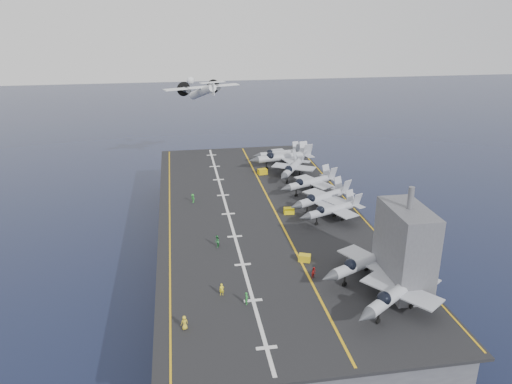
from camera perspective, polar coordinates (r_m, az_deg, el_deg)
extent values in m
plane|color=#142135|center=(100.15, 0.38, -7.78)|extent=(500.00, 500.00, 0.00)
cube|color=#56595E|center=(97.87, 0.38, -5.20)|extent=(36.00, 90.00, 10.00)
cube|color=black|center=(95.72, 0.39, -2.40)|extent=(38.00, 92.00, 0.40)
cube|color=gold|center=(96.15, 2.15, -2.17)|extent=(0.35, 90.00, 0.02)
cube|color=silver|center=(94.88, -3.19, -2.51)|extent=(0.50, 90.00, 0.02)
cube|color=gold|center=(94.48, -9.84, -2.90)|extent=(0.25, 90.00, 0.02)
cube|color=gold|center=(100.21, 10.88, -1.57)|extent=(0.25, 90.00, 0.02)
imported|color=gold|center=(63.41, -8.18, -14.57)|extent=(1.29, 1.08, 1.84)
imported|color=yellow|center=(69.36, -3.94, -11.05)|extent=(1.08, 0.75, 1.75)
imported|color=#297E3C|center=(82.05, -4.49, -5.64)|extent=(1.24, 1.45, 2.04)
imported|color=green|center=(100.55, -7.24, -0.72)|extent=(1.09, 1.30, 1.84)
imported|color=#268A33|center=(67.33, -1.08, -12.06)|extent=(1.04, 1.25, 1.79)
imported|color=#B21919|center=(73.68, 6.65, -9.12)|extent=(1.24, 1.19, 1.73)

